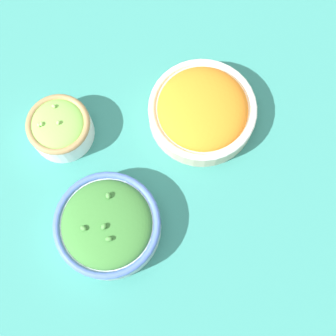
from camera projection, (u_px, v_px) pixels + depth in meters
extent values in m
plane|color=#337F75|center=(168.00, 172.00, 0.85)|extent=(3.00, 3.00, 0.00)
cylinder|color=white|center=(61.00, 129.00, 0.85)|extent=(0.11, 0.11, 0.05)
torus|color=#997A4C|center=(58.00, 124.00, 0.82)|extent=(0.11, 0.11, 0.01)
ellipsoid|color=#7ABC4C|center=(58.00, 124.00, 0.82)|extent=(0.09, 0.09, 0.02)
ellipsoid|color=#99D166|center=(58.00, 123.00, 0.81)|extent=(0.01, 0.01, 0.01)
ellipsoid|color=#99D166|center=(39.00, 125.00, 0.81)|extent=(0.01, 0.01, 0.01)
ellipsoid|color=#99D166|center=(54.00, 106.00, 0.82)|extent=(0.01, 0.01, 0.01)
ellipsoid|color=#99D166|center=(41.00, 124.00, 0.81)|extent=(0.01, 0.01, 0.01)
cylinder|color=beige|center=(202.00, 113.00, 0.86)|extent=(0.20, 0.20, 0.04)
torus|color=silver|center=(203.00, 109.00, 0.84)|extent=(0.20, 0.20, 0.01)
ellipsoid|color=orange|center=(203.00, 109.00, 0.84)|extent=(0.17, 0.17, 0.06)
cylinder|color=#B2C1CC|center=(108.00, 226.00, 0.80)|extent=(0.18, 0.18, 0.05)
torus|color=#4766B7|center=(107.00, 224.00, 0.78)|extent=(0.18, 0.18, 0.01)
ellipsoid|color=#387533|center=(107.00, 224.00, 0.78)|extent=(0.15, 0.15, 0.04)
ellipsoid|color=#47893D|center=(83.00, 228.00, 0.75)|extent=(0.01, 0.01, 0.01)
ellipsoid|color=#47893D|center=(109.00, 239.00, 0.75)|extent=(0.01, 0.01, 0.01)
ellipsoid|color=#47893D|center=(104.00, 227.00, 0.75)|extent=(0.01, 0.01, 0.01)
ellipsoid|color=#47893D|center=(108.00, 196.00, 0.77)|extent=(0.01, 0.01, 0.01)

